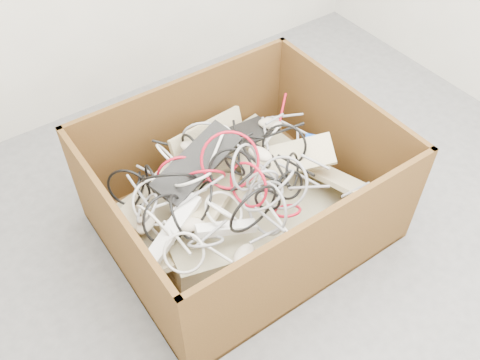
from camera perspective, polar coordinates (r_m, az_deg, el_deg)
ground at (r=2.51m, az=7.83°, el=-6.10°), size 3.00×3.00×0.00m
cardboard_box at (r=2.41m, az=-0.05°, el=-2.98°), size 1.19×0.99×0.58m
keyboard_pile at (r=2.35m, az=-0.58°, el=0.20°), size 1.07×0.77×0.39m
mice_scatter at (r=2.20m, az=-0.61°, el=-1.17°), size 0.89×0.73×0.21m
power_strip_left at (r=2.09m, az=-7.26°, el=-5.22°), size 0.32×0.18×0.13m
power_strip_right at (r=2.09m, az=-1.53°, el=-5.30°), size 0.25×0.13×0.08m
vga_plug at (r=2.46m, az=7.68°, el=4.55°), size 0.06×0.06×0.03m
cable_tangle at (r=2.15m, az=-2.45°, el=-0.55°), size 1.04×0.78×0.47m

